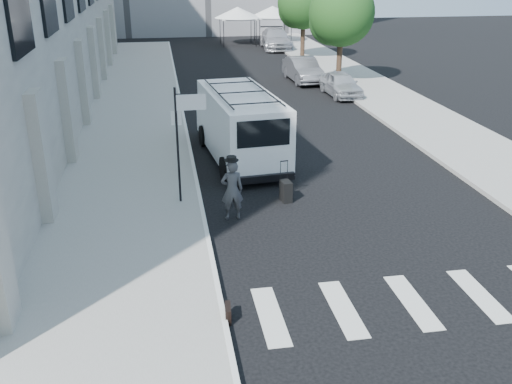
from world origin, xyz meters
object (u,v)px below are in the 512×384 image
object	(u,v)px
cargo_van	(240,125)
suitcase	(286,191)
parked_car_b	(303,70)
parked_car_c	(276,39)
briefcase	(228,313)
parked_car_a	(341,84)
businessman	(232,190)

from	to	relation	value
cargo_van	suitcase	bearing A→B (deg)	-85.28
parked_car_b	parked_car_c	distance (m)	13.90
briefcase	parked_car_c	size ratio (longest dim) A/B	0.08
parked_car_c	cargo_van	bearing A→B (deg)	-100.76
suitcase	cargo_van	xyz separation A→B (m)	(-0.81, 4.40, 0.95)
parked_car_a	briefcase	bearing A→B (deg)	-115.31
parked_car_b	parked_car_a	bearing A→B (deg)	-77.46
parked_car_a	parked_car_c	world-z (taller)	parked_car_c
businessman	cargo_van	xyz separation A→B (m)	(1.00, 5.40, 0.40)
briefcase	parked_car_c	distance (m)	39.01
parked_car_a	businessman	bearing A→B (deg)	-119.77
parked_car_b	briefcase	bearing A→B (deg)	-109.69
parked_car_a	parked_car_c	distance (m)	18.05
businessman	briefcase	size ratio (longest dim) A/B	4.06
cargo_van	parked_car_a	bearing A→B (deg)	48.30
businessman	parked_car_a	xyz separation A→B (m)	(7.96, 14.97, -0.23)
businessman	briefcase	xyz separation A→B (m)	(-0.74, -5.00, -0.72)
suitcase	parked_car_b	distance (m)	18.86
briefcase	cargo_van	size ratio (longest dim) A/B	0.06
businessman	parked_car_a	world-z (taller)	businessman
cargo_van	briefcase	bearing A→B (deg)	-105.18
businessman	briefcase	world-z (taller)	businessman
suitcase	parked_car_a	world-z (taller)	parked_car_a
parked_car_c	briefcase	bearing A→B (deg)	-99.51
briefcase	parked_car_c	world-z (taller)	parked_car_c
briefcase	parked_car_c	xyz separation A→B (m)	(8.70, 38.02, 0.65)
suitcase	parked_car_c	bearing A→B (deg)	71.30
suitcase	cargo_van	distance (m)	4.58
businessman	parked_car_b	world-z (taller)	businessman
briefcase	parked_car_a	xyz separation A→B (m)	(8.70, 19.97, 0.49)
businessman	suitcase	xyz separation A→B (m)	(1.81, 1.00, -0.56)
cargo_van	parked_car_b	world-z (taller)	cargo_van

